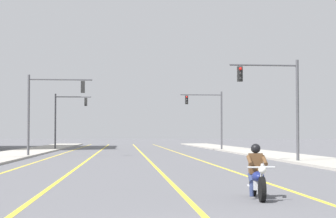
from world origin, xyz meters
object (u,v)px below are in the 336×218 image
(motorcycle_with_rider, at_px, (257,177))
(traffic_signal_near_right, at_px, (278,95))
(traffic_signal_mid_left, at_px, (66,113))
(traffic_signal_near_left, at_px, (47,103))
(traffic_signal_mid_right, at_px, (210,112))

(motorcycle_with_rider, height_order, traffic_signal_near_right, traffic_signal_near_right)
(traffic_signal_near_right, xyz_separation_m, traffic_signal_mid_left, (-15.64, 32.56, -0.01))
(motorcycle_with_rider, bearing_deg, traffic_signal_near_left, 106.79)
(traffic_signal_near_left, bearing_deg, traffic_signal_mid_right, 49.25)
(traffic_signal_mid_right, bearing_deg, traffic_signal_near_right, -89.61)
(motorcycle_with_rider, height_order, traffic_signal_mid_left, traffic_signal_mid_left)
(traffic_signal_mid_left, bearing_deg, motorcycle_with_rider, -79.33)
(traffic_signal_mid_left, bearing_deg, traffic_signal_near_left, -88.33)
(motorcycle_with_rider, relative_size, traffic_signal_near_right, 0.35)
(traffic_signal_near_left, distance_m, traffic_signal_mid_left, 21.88)
(motorcycle_with_rider, xyz_separation_m, traffic_signal_mid_right, (5.54, 47.92, 3.49))
(traffic_signal_near_left, xyz_separation_m, traffic_signal_mid_right, (14.81, 17.19, -0.02))
(traffic_signal_near_right, xyz_separation_m, traffic_signal_near_left, (-15.00, 10.68, 0.04))
(traffic_signal_near_right, bearing_deg, motorcycle_with_rider, -105.95)
(traffic_signal_near_right, bearing_deg, traffic_signal_mid_left, 115.66)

